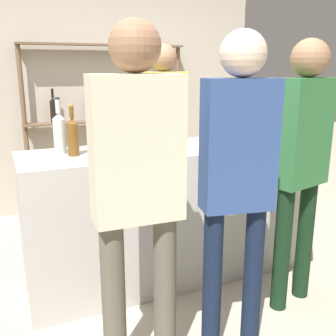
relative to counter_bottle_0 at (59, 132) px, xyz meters
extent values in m
plane|color=#B2A893|center=(0.75, -0.10, -1.18)|extent=(16.00, 16.00, 0.00)
cube|color=#B7B2AD|center=(0.75, -0.10, -0.66)|extent=(2.11, 0.63, 1.03)
cube|color=#B2A899|center=(0.75, 1.82, 0.22)|extent=(3.71, 0.12, 2.80)
cylinder|color=brown|center=(-0.12, 1.64, -0.26)|extent=(0.05, 0.05, 1.84)
cylinder|color=brown|center=(1.63, 1.64, -0.26)|extent=(0.05, 0.05, 1.84)
cube|color=brown|center=(0.75, 1.64, 0.65)|extent=(1.80, 0.18, 0.02)
cube|color=brown|center=(0.75, 1.64, -0.17)|extent=(1.80, 0.18, 0.02)
cylinder|color=black|center=(0.18, 1.64, -0.04)|extent=(0.07, 0.07, 0.23)
cone|color=black|center=(0.18, 1.64, 0.09)|extent=(0.07, 0.07, 0.03)
cylinder|color=black|center=(0.18, 1.64, 0.15)|extent=(0.03, 0.03, 0.08)
cylinder|color=#232328|center=(0.18, 1.64, 0.20)|extent=(0.03, 0.03, 0.01)
cylinder|color=#0F1956|center=(0.56, 1.64, -0.05)|extent=(0.08, 0.08, 0.21)
cone|color=#0F1956|center=(0.56, 1.64, 0.07)|extent=(0.08, 0.08, 0.03)
cylinder|color=#0F1956|center=(0.56, 1.64, 0.13)|extent=(0.03, 0.03, 0.08)
cylinder|color=maroon|center=(0.56, 1.64, 0.17)|extent=(0.03, 0.03, 0.01)
cylinder|color=brown|center=(0.94, 1.64, -0.07)|extent=(0.06, 0.06, 0.18)
cone|color=brown|center=(0.94, 1.64, 0.04)|extent=(0.06, 0.06, 0.03)
cylinder|color=brown|center=(0.94, 1.64, 0.10)|extent=(0.02, 0.02, 0.09)
cylinder|color=gold|center=(0.94, 1.64, 0.15)|extent=(0.03, 0.03, 0.01)
cylinder|color=silver|center=(1.33, 1.64, -0.06)|extent=(0.07, 0.07, 0.19)
cone|color=silver|center=(1.33, 1.64, 0.05)|extent=(0.07, 0.07, 0.03)
cylinder|color=silver|center=(1.33, 1.64, 0.12)|extent=(0.03, 0.03, 0.10)
cylinder|color=black|center=(1.33, 1.64, 0.17)|extent=(0.03, 0.03, 0.01)
cylinder|color=silver|center=(0.00, 0.00, -0.03)|extent=(0.08, 0.08, 0.24)
cone|color=silver|center=(0.00, 0.00, 0.11)|extent=(0.08, 0.08, 0.04)
cylinder|color=silver|center=(0.00, 0.00, 0.17)|extent=(0.03, 0.03, 0.09)
cylinder|color=#232328|center=(0.00, 0.00, 0.23)|extent=(0.03, 0.03, 0.01)
cylinder|color=brown|center=(0.07, -0.08, -0.04)|extent=(0.08, 0.08, 0.21)
cone|color=brown|center=(0.07, -0.08, 0.08)|extent=(0.08, 0.08, 0.03)
cylinder|color=brown|center=(0.07, -0.08, 0.14)|extent=(0.03, 0.03, 0.08)
cylinder|color=gold|center=(0.07, -0.08, 0.19)|extent=(0.03, 0.03, 0.01)
cylinder|color=black|center=(0.93, 0.08, -0.03)|extent=(0.08, 0.08, 0.23)
cone|color=black|center=(0.93, 0.08, 0.10)|extent=(0.08, 0.08, 0.04)
cylinder|color=black|center=(0.93, 0.08, 0.16)|extent=(0.03, 0.03, 0.07)
cylinder|color=black|center=(0.93, 0.08, 0.20)|extent=(0.03, 0.03, 0.01)
cylinder|color=silver|center=(1.59, -0.17, -0.15)|extent=(0.06, 0.06, 0.00)
cylinder|color=silver|center=(1.59, -0.17, -0.10)|extent=(0.01, 0.01, 0.09)
cone|color=silver|center=(1.59, -0.17, -0.01)|extent=(0.08, 0.08, 0.08)
cylinder|color=silver|center=(1.43, -0.27, -0.07)|extent=(0.12, 0.12, 0.15)
sphere|color=tan|center=(1.43, -0.30, -0.11)|extent=(0.02, 0.02, 0.02)
sphere|color=tan|center=(1.42, -0.28, -0.10)|extent=(0.02, 0.02, 0.02)
sphere|color=tan|center=(1.40, -0.30, -0.12)|extent=(0.02, 0.02, 0.02)
sphere|color=tan|center=(1.39, -0.30, -0.08)|extent=(0.02, 0.02, 0.02)
cylinder|color=black|center=(1.52, -0.74, -0.75)|extent=(0.11, 0.11, 0.86)
cylinder|color=black|center=(1.27, -0.80, -0.75)|extent=(0.11, 0.11, 0.86)
cube|color=#2D6B38|center=(1.39, -0.77, 0.02)|extent=(0.42, 0.26, 0.68)
sphere|color=#936B4C|center=(1.39, -0.77, 0.48)|extent=(0.23, 0.23, 0.23)
cylinder|color=brown|center=(0.88, 0.57, -0.74)|extent=(0.11, 0.11, 0.87)
cylinder|color=brown|center=(1.14, 0.61, -0.74)|extent=(0.11, 0.11, 0.87)
cube|color=#D1C64C|center=(1.01, 0.59, 0.04)|extent=(0.43, 0.24, 0.69)
sphere|color=#936B4C|center=(1.01, 0.59, 0.50)|extent=(0.24, 0.24, 0.24)
cylinder|color=#121C33|center=(0.88, -1.03, -0.74)|extent=(0.11, 0.11, 0.87)
cylinder|color=#121C33|center=(0.64, -0.98, -0.74)|extent=(0.11, 0.11, 0.87)
cube|color=navy|center=(0.76, -1.00, 0.03)|extent=(0.41, 0.24, 0.69)
sphere|color=beige|center=(0.76, -1.00, 0.49)|extent=(0.23, 0.23, 0.23)
cylinder|color=#575347|center=(0.36, -0.97, -0.74)|extent=(0.12, 0.12, 0.88)
cylinder|color=#575347|center=(0.08, -0.96, -0.74)|extent=(0.12, 0.12, 0.88)
cube|color=beige|center=(0.22, -0.97, 0.05)|extent=(0.44, 0.21, 0.70)
sphere|color=#936B4C|center=(0.22, -0.97, 0.52)|extent=(0.24, 0.24, 0.24)
camera|label=1|loc=(-0.37, -2.69, 0.43)|focal=42.00mm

